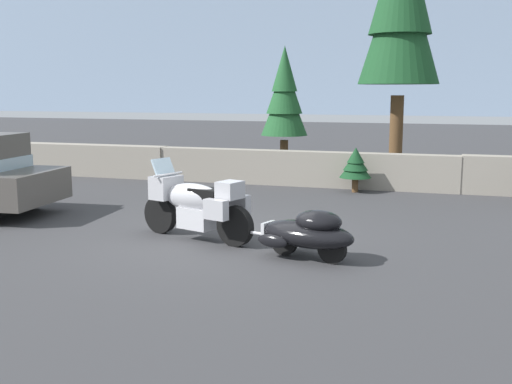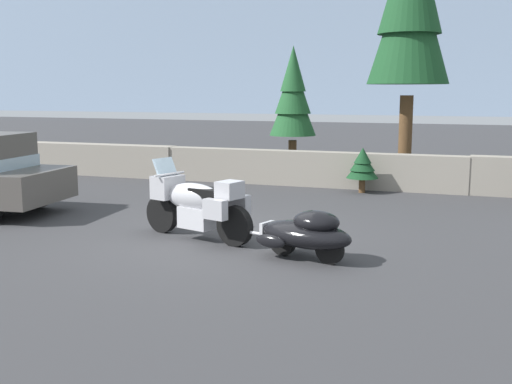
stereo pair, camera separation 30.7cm
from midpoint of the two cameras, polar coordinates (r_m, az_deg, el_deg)
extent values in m
plane|color=#38383A|center=(10.61, -4.54, -4.26)|extent=(80.00, 80.00, 0.00)
cube|color=gray|center=(19.88, -19.29, 2.93)|extent=(8.00, 0.55, 0.93)
cube|color=gray|center=(16.38, 3.71, 2.17)|extent=(8.00, 0.45, 0.92)
cube|color=#7F93AD|center=(105.99, 15.92, 11.90)|extent=(240.00, 80.00, 16.00)
cylinder|color=black|center=(11.07, -9.57, -2.05)|extent=(0.67, 0.33, 0.66)
cylinder|color=black|center=(9.99, -2.83, -3.16)|extent=(0.67, 0.33, 0.66)
cube|color=silver|center=(10.47, -6.17, -2.35)|extent=(0.70, 0.60, 0.36)
ellipsoid|color=#B2B2B7|center=(10.47, -6.61, -0.51)|extent=(1.28, 0.78, 0.48)
cube|color=#B2B2B7|center=(10.87, -9.08, 0.44)|extent=(0.50, 0.60, 0.40)
cube|color=#9EB7C6|center=(10.86, -9.31, 2.18)|extent=(0.31, 0.48, 0.34)
cube|color=black|center=(10.26, -5.37, -0.13)|extent=(0.64, 0.51, 0.16)
cube|color=#B2B2B7|center=(9.94, -3.31, 0.18)|extent=(0.43, 0.48, 0.28)
cube|color=#B2B2B7|center=(9.79, -4.61, -1.64)|extent=(0.43, 0.27, 0.32)
cube|color=#B2B2B7|center=(10.25, -2.46, -1.12)|extent=(0.43, 0.27, 0.32)
cylinder|color=silver|center=(10.81, -8.92, 1.62)|extent=(0.25, 0.68, 0.04)
cylinder|color=silver|center=(10.98, -9.42, -0.81)|extent=(0.26, 0.14, 0.54)
cylinder|color=black|center=(9.48, 1.69, -4.52)|extent=(0.45, 0.23, 0.44)
cylinder|color=black|center=(9.06, 6.05, -5.21)|extent=(0.45, 0.23, 0.44)
ellipsoid|color=black|center=(9.22, 3.83, -3.90)|extent=(1.64, 1.10, 0.40)
ellipsoid|color=black|center=(9.08, 4.81, -2.69)|extent=(0.86, 0.75, 0.32)
cube|color=silver|center=(9.61, 0.21, -3.47)|extent=(0.15, 0.32, 0.24)
ellipsoid|color=black|center=(9.20, 0.58, -4.55)|extent=(0.54, 0.29, 0.20)
ellipsoid|color=black|center=(9.72, 2.74, -3.81)|extent=(0.54, 0.29, 0.20)
cylinder|color=silver|center=(9.85, -1.65, -3.69)|extent=(0.68, 0.26, 0.05)
cylinder|color=black|center=(13.99, -20.71, -0.13)|extent=(0.70, 0.28, 0.68)
cylinder|color=brown|center=(18.07, 12.29, 4.94)|extent=(0.37, 0.37, 2.36)
cone|color=#194723|center=(18.14, 12.67, 15.58)|extent=(2.25, 2.25, 3.73)
cylinder|color=brown|center=(17.96, 2.11, 3.07)|extent=(0.24, 0.24, 1.08)
cone|color=#1E5128|center=(17.86, 2.13, 7.99)|extent=(1.33, 1.33, 1.71)
cone|color=#1E5128|center=(17.85, 2.14, 9.64)|extent=(1.03, 1.03, 1.50)
cone|color=#1E5128|center=(17.86, 2.15, 11.30)|extent=(0.73, 0.73, 1.28)
cylinder|color=brown|center=(15.52, 8.55, 0.58)|extent=(0.15, 0.15, 0.32)
cone|color=#143D1E|center=(15.46, 8.59, 2.26)|extent=(0.79, 0.79, 0.51)
cone|color=#143D1E|center=(15.44, 8.60, 2.82)|extent=(0.61, 0.61, 0.45)
cone|color=#143D1E|center=(15.42, 8.61, 3.39)|extent=(0.43, 0.43, 0.38)
camera|label=1|loc=(0.15, -90.87, -0.14)|focal=43.44mm
camera|label=2|loc=(0.15, 89.13, 0.14)|focal=43.44mm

